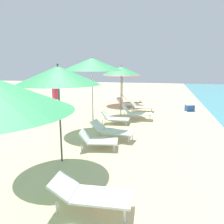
# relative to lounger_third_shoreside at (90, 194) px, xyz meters

# --- Properties ---
(lounger_third_shoreside) EXTENTS (1.47, 0.71, 0.56)m
(lounger_third_shoreside) POSITION_rel_lounger_third_shoreside_xyz_m (0.00, 0.00, 0.00)
(lounger_third_shoreside) COLOR white
(lounger_third_shoreside) RESTS_ON ground
(umbrella_fourth) EXTENTS (2.16, 2.16, 2.59)m
(umbrella_fourth) POSITION_rel_lounger_third_shoreside_xyz_m (-1.44, 1.80, 1.99)
(umbrella_fourth) COLOR #4C4C51
(umbrella_fourth) RESTS_ON ground
(lounger_fourth_shoreside) EXTENTS (1.26, 0.84, 0.57)m
(lounger_fourth_shoreside) POSITION_rel_lounger_third_shoreside_xyz_m (-0.80, 2.98, -0.03)
(lounger_fourth_shoreside) COLOR white
(lounger_fourth_shoreside) RESTS_ON ground
(umbrella_fifth) EXTENTS (2.46, 2.46, 2.91)m
(umbrella_fifth) POSITION_rel_lounger_third_shoreside_xyz_m (-1.67, 5.12, 2.29)
(umbrella_fifth) COLOR silver
(umbrella_fifth) RESTS_ON ground
(lounger_fifth_shoreside) EXTENTS (1.25, 0.64, 0.58)m
(lounger_fifth_shoreside) POSITION_rel_lounger_third_shoreside_xyz_m (-0.99, 6.12, -0.03)
(lounger_fifth_shoreside) COLOR white
(lounger_fifth_shoreside) RESTS_ON ground
(lounger_fifth_inland) EXTENTS (1.57, 0.74, 0.63)m
(lounger_fifth_inland) POSITION_rel_lounger_third_shoreside_xyz_m (-0.59, 3.94, 0.02)
(lounger_fifth_inland) COLOR white
(lounger_fifth_inland) RESTS_ON ground
(umbrella_sixth) EXTENTS (1.99, 1.99, 2.58)m
(umbrella_sixth) POSITION_rel_lounger_third_shoreside_xyz_m (-1.11, 8.11, 2.00)
(umbrella_sixth) COLOR olive
(umbrella_sixth) RESTS_ON ground
(lounger_sixth_shoreside) EXTENTS (1.33, 0.67, 0.60)m
(lounger_sixth_shoreside) POSITION_rel_lounger_third_shoreside_xyz_m (-0.17, 9.28, -0.02)
(lounger_sixth_shoreside) COLOR white
(lounger_sixth_shoreside) RESTS_ON ground
(lounger_sixth_inland) EXTENTS (1.49, 0.73, 0.72)m
(lounger_sixth_inland) POSITION_rel_lounger_third_shoreside_xyz_m (-0.17, 7.16, 0.05)
(lounger_sixth_inland) COLOR white
(lounger_sixth_inland) RESTS_ON ground
(umbrella_farthest) EXTENTS (2.54, 2.54, 2.47)m
(umbrella_farthest) POSITION_rel_lounger_third_shoreside_xyz_m (-1.70, 11.43, 1.86)
(umbrella_farthest) COLOR #4C4C51
(umbrella_farthest) RESTS_ON ground
(lounger_farthest_shoreside) EXTENTS (1.59, 1.01, 0.60)m
(lounger_farthest_shoreside) POSITION_rel_lounger_third_shoreside_xyz_m (-1.26, 12.45, -0.04)
(lounger_farthest_shoreside) COLOR white
(lounger_farthest_shoreside) RESTS_ON ground
(lounger_farthest_inland) EXTENTS (1.37, 0.76, 0.61)m
(lounger_farthest_inland) POSITION_rel_lounger_third_shoreside_xyz_m (-1.20, 10.41, -0.03)
(lounger_farthest_inland) COLOR white
(lounger_farthest_inland) RESTS_ON ground
(person_walking_near) EXTENTS (0.42, 0.40, 1.63)m
(person_walking_near) POSITION_rel_lounger_third_shoreside_xyz_m (-4.57, 7.49, 0.68)
(person_walking_near) COLOR #262628
(person_walking_near) RESTS_ON ground
(cooler_box) EXTENTS (0.58, 0.50, 0.39)m
(cooler_box) POSITION_rel_lounger_third_shoreside_xyz_m (2.56, 10.03, -0.11)
(cooler_box) COLOR #2659B2
(cooler_box) RESTS_ON ground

